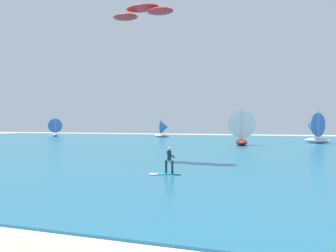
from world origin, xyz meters
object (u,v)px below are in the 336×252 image
Objects in this scene: kitesurfer at (166,165)px; sailboat_outermost at (313,127)px; kite at (142,12)px; sailboat_anchored_offshore at (164,128)px; sailboat_far_right at (241,127)px; sailboat_center_horizon at (55,127)px.

sailboat_outermost is (9.30, 42.24, 1.90)m from kitesurfer.
kite reaches higher than kitesurfer.
sailboat_outermost is at bearing 66.77° from kite.
sailboat_anchored_offshore is at bearing 108.85° from kite.
sailboat_far_right is at bearing -48.66° from sailboat_anchored_offshore.
sailboat_outermost is at bearing 42.53° from sailboat_far_right.
sailboat_far_right is at bearing 79.56° from kite.
sailboat_center_horizon reaches higher than kitesurfer.
kitesurfer is 0.33× the size of kite.
kite is 65.13m from sailboat_center_horizon.
sailboat_far_right is at bearing -23.79° from sailboat_center_horizon.
kitesurfer is at bearing -88.74° from sailboat_far_right.
sailboat_anchored_offshore is (-16.75, 49.06, -10.84)m from kite.
sailboat_far_right reaches higher than kitesurfer.
sailboat_anchored_offshore reaches higher than kitesurfer.
sailboat_outermost is at bearing -25.63° from sailboat_anchored_offshore.
sailboat_center_horizon is 53.56m from sailboat_far_right.
kitesurfer is 15.67m from kite.
sailboat_far_right is (49.01, -21.60, 0.34)m from sailboat_center_horizon.
kite is 1.26× the size of sailboat_center_horizon.
kitesurfer is 61.40m from sailboat_anchored_offshore.
kitesurfer is 0.46× the size of sailboat_anchored_offshore.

